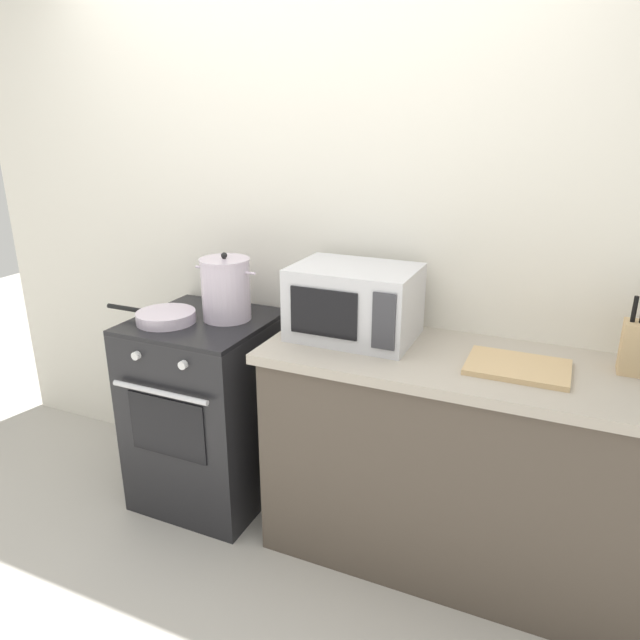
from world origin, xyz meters
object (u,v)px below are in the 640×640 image
(stock_pot, at_px, (226,289))
(stove, at_px, (208,409))
(frying_pan, at_px, (165,317))
(microwave, at_px, (354,302))
(cutting_board, at_px, (518,367))

(stock_pot, bearing_deg, stove, -151.10)
(frying_pan, xyz_separation_m, microwave, (0.84, 0.18, 0.12))
(stove, xyz_separation_m, stock_pot, (0.10, 0.06, 0.60))
(stove, height_order, frying_pan, frying_pan)
(frying_pan, bearing_deg, cutting_board, 3.70)
(frying_pan, xyz_separation_m, cutting_board, (1.50, 0.10, -0.02))
(stock_pot, bearing_deg, cutting_board, -2.51)
(stove, distance_m, cutting_board, 1.45)
(frying_pan, relative_size, microwave, 0.93)
(stove, relative_size, stock_pot, 2.98)
(frying_pan, bearing_deg, microwave, 11.81)
(stove, bearing_deg, microwave, 6.36)
(microwave, bearing_deg, cutting_board, -6.68)
(stove, height_order, stock_pot, stock_pot)
(stove, height_order, microwave, microwave)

